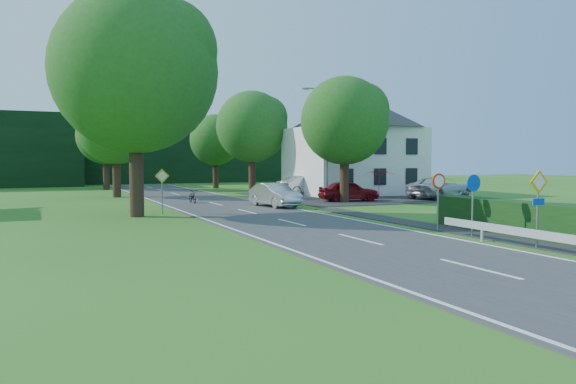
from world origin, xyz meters
name	(u,v)px	position (x,y,z in m)	size (l,w,h in m)	color
road	(275,219)	(0.00, 20.00, 0.02)	(7.00, 80.00, 0.04)	#353537
parking_pad	(351,196)	(12.00, 33.00, 0.02)	(14.00, 16.00, 0.04)	#252527
line_edge_left	(211,221)	(-3.25, 20.00, 0.04)	(0.12, 80.00, 0.01)	white
line_edge_right	(333,216)	(3.25, 20.00, 0.04)	(0.12, 80.00, 0.01)	white
line_centre	(275,218)	(0.00, 20.00, 0.04)	(0.12, 80.00, 0.01)	white
tree_main	(135,103)	(-6.00, 24.00, 5.82)	(9.40, 9.40, 11.64)	#205419
tree_left_far	(116,142)	(-5.00, 40.00, 4.29)	(7.00, 7.00, 8.58)	#205419
tree_right_far	(252,142)	(7.00, 42.00, 4.54)	(7.40, 7.40, 9.09)	#205419
tree_left_back	(106,148)	(-4.50, 52.00, 4.04)	(6.60, 6.60, 8.07)	#205419
tree_right_back	(215,151)	(6.00, 50.00, 3.78)	(6.20, 6.20, 7.56)	#205419
tree_right_mid	(345,140)	(8.50, 28.00, 4.29)	(7.00, 7.00, 8.58)	#205419
treeline_right	(195,155)	(8.00, 66.00, 3.50)	(30.00, 5.00, 7.00)	black
house_white	(354,142)	(14.00, 36.00, 4.41)	(10.60, 8.40, 8.60)	white
streetlight	(325,138)	(8.06, 30.00, 4.46)	(2.03, 0.18, 8.00)	gray
sign_priority_right	(538,194)	(4.30, 7.98, 1.80)	(0.78, 0.09, 2.59)	gray
sign_roundabout	(473,193)	(4.30, 10.98, 1.67)	(0.64, 0.08, 2.37)	gray
sign_speed_limit	(439,188)	(4.30, 12.97, 1.77)	(0.64, 0.11, 2.37)	gray
sign_priority_left	(162,182)	(-4.50, 24.98, 1.72)	(0.78, 0.09, 2.44)	gray
moving_car	(275,195)	(2.70, 26.43, 0.76)	(1.51, 4.34, 1.43)	silver
motorcycle	(193,196)	(-1.20, 31.34, 0.48)	(0.58, 1.66, 0.87)	black
parked_car_red	(349,191)	(9.24, 28.68, 0.75)	(1.69, 4.19, 1.43)	maroon
parked_car_silver_a	(306,185)	(9.64, 36.32, 0.83)	(1.67, 4.78, 1.57)	#B9BABE
parked_car_silver_b	(440,188)	(16.76, 28.10, 0.82)	(2.60, 5.65, 1.57)	silver
parasol	(379,183)	(13.37, 31.12, 1.12)	(2.36, 2.40, 2.16)	red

